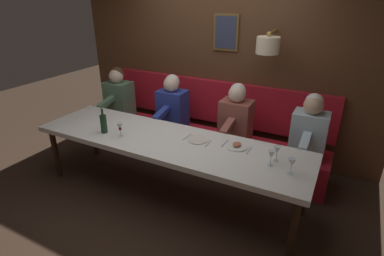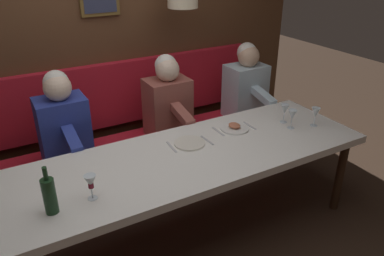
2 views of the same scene
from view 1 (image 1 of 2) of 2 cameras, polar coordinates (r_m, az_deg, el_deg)
name	(u,v)px [view 1 (image 1 of 2)]	position (r m, az deg, el deg)	size (l,w,h in m)	color
ground_plane	(169,192)	(3.89, -4.26, -11.93)	(12.00, 12.00, 0.00)	#332319
dining_table	(168,143)	(3.53, -4.60, -2.90)	(0.90, 3.25, 0.74)	white
banquette_bench	(201,147)	(4.43, 1.67, -3.59)	(0.52, 3.45, 0.45)	red
back_wall_panel	(220,62)	(4.54, 5.18, 12.25)	(0.59, 4.65, 2.90)	#51331E
diner_nearest	(310,129)	(3.84, 21.12, -0.11)	(0.60, 0.40, 0.79)	silver
diner_near	(236,115)	(4.01, 8.22, 2.35)	(0.60, 0.40, 0.79)	#934C42
diner_middle	(172,104)	(4.39, -3.71, 4.51)	(0.60, 0.40, 0.79)	#283893
diner_far	(119,94)	(4.95, -13.57, 6.14)	(0.60, 0.40, 0.79)	#567A5B
place_setting_0	(237,146)	(3.35, 8.36, -3.32)	(0.24, 0.31, 0.05)	white
place_setting_1	(198,140)	(3.47, 1.06, -2.18)	(0.24, 0.31, 0.01)	silver
wine_glass_0	(120,127)	(3.62, -13.32, 0.21)	(0.07, 0.07, 0.16)	silver
wine_glass_1	(292,163)	(2.94, 18.15, -6.23)	(0.07, 0.07, 0.16)	silver
wine_glass_2	(277,150)	(3.12, 15.60, -4.05)	(0.07, 0.07, 0.16)	silver
wine_glass_3	(271,155)	(3.02, 14.60, -4.91)	(0.07, 0.07, 0.16)	silver
wine_bottle	(104,123)	(3.76, -16.20, 0.82)	(0.08, 0.08, 0.30)	#19381E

